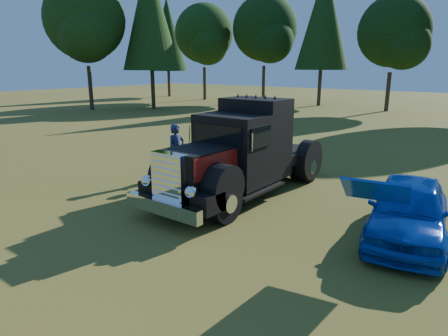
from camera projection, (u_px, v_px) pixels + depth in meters
ground at (215, 216)px, 10.97m from camera, size 120.00×120.00×0.00m
treeline at (379, 18)px, 32.60m from camera, size 72.10×24.04×13.84m
diamond_t_truck at (239, 156)px, 12.40m from camera, size 3.33×7.16×3.00m
hotrod_coupe at (408, 210)px, 9.36m from camera, size 2.45×4.50×1.89m
spectator_near at (177, 151)px, 14.57m from camera, size 0.56×0.77×1.96m
spectator_far at (197, 156)px, 14.35m from camera, size 0.87×0.98×1.67m
distant_teal_car at (246, 103)px, 36.61m from camera, size 3.80×3.45×1.26m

